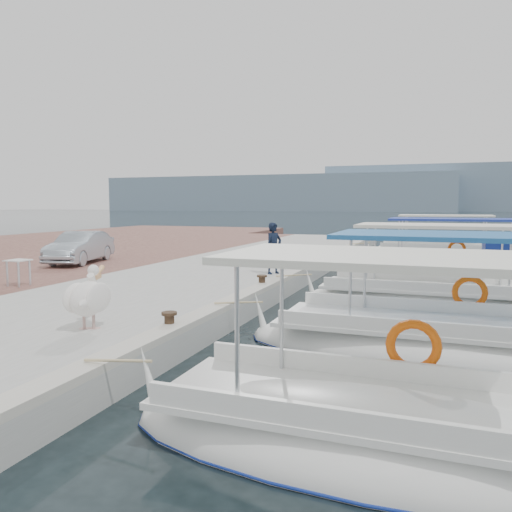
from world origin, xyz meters
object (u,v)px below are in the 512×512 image
Objects in this scene: fishing_caique_b at (454,349)px; fishing_caique_d at (451,273)px; fisherman at (274,248)px; fishing_caique_c at (427,303)px; pelican at (89,297)px; fishing_caique_e at (440,257)px; parked_car at (80,247)px; fishing_caique_a at (378,444)px.

fishing_caique_d is (0.17, 10.42, 0.06)m from fishing_caique_b.
fishing_caique_d is at bearing -19.24° from fisherman.
fishing_caique_c is at bearing -96.74° from fishing_caique_d.
fishing_caique_b and fishing_caique_c have the same top height.
fishing_caique_d is 14.22m from pelican.
parked_car is at bearing -140.21° from fishing_caique_e.
fishing_caique_d is at bearing 63.11° from pelican.
fishing_caique_a is 8.47m from fishing_caique_c.
fishing_caique_c reaches higher than fisherman.
parked_car is (-7.94, 0.31, -0.23)m from fisherman.
fisherman is at bearing 83.45° from pelican.
fishing_caique_d is (0.72, 6.12, 0.06)m from fishing_caique_c.
fishing_caique_a and fishing_caique_e have the same top height.
fishing_caique_c is (0.32, 8.46, -0.00)m from fishing_caique_a.
fishing_caique_a and fishing_caique_d have the same top height.
fisherman is (-5.50, -4.68, 1.15)m from fishing_caique_d.
fisherman is at bearing 114.22° from fishing_caique_a.
fishing_caique_e is 1.99× the size of parked_car.
fishing_caique_e is 20.09m from pelican.
fishing_caique_c is 12.62m from fishing_caique_e.
fishing_caique_e reaches higher than fisherman.
fisherman is (-4.46, 9.91, 1.21)m from fishing_caique_a.
parked_car is at bearing 155.50° from fishing_caique_b.
fishing_caique_d reaches higher than fisherman.
fishing_caique_b is 1.06× the size of fishing_caique_e.
fishing_caique_a is at bearing -19.76° from pelican.
fishing_caique_a is 10.93m from fisherman.
fishing_caique_a is at bearing -53.46° from parked_car.
fishing_caique_a is at bearing -125.41° from fisherman.
parked_car is (-12.72, 1.75, 0.98)m from fishing_caique_c.
fishing_caique_b is 4.67× the size of fisherman.
fisherman is at bearing -16.20° from parked_car.
fishing_caique_a and fishing_caique_c have the same top height.
fisherman is at bearing 132.87° from fishing_caique_b.
parked_car is (-7.03, 8.28, 0.02)m from pelican.
fishing_caique_c is 8.72m from pelican.
fishing_caique_b is 4.33m from fishing_caique_c.
fishing_caique_c is at bearing 48.92° from pelican.
fishing_caique_d and fishing_caique_e have the same top height.
fishing_caique_b is at bearing 19.71° from pelican.
fishing_caique_c reaches higher than pelican.
fisherman is (-5.33, 5.74, 1.21)m from fishing_caique_b.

